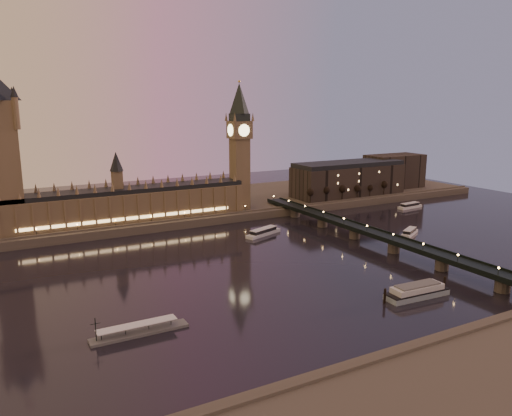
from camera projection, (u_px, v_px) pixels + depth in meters
The scene contains 17 objects.
ground at pixel (251, 266), 288.15m from camera, with size 700.00×700.00×0.00m, color black.
far_embankment at pixel (194, 205), 443.30m from camera, with size 560.00×130.00×6.00m, color #423D35.
palace_of_westminster at pixel (126, 200), 368.80m from camera, with size 180.00×26.62×52.00m.
big_ben at pixel (240, 139), 404.02m from camera, with size 17.68×17.68×104.00m.
westminster_bridge at pixel (373, 237), 329.85m from camera, with size 13.20×260.00×15.30m.
city_block at pixel (364, 176), 487.17m from camera, with size 155.00×45.00×34.00m.
bare_tree_0 at pixel (312, 193), 433.86m from camera, with size 5.96×5.96×12.13m.
bare_tree_1 at pixel (327, 192), 441.63m from camera, with size 5.96×5.96×12.13m.
bare_tree_2 at pixel (342, 190), 449.41m from camera, with size 5.96×5.96×12.13m.
bare_tree_3 at pixel (357, 189), 457.18m from camera, with size 5.96×5.96×12.13m.
bare_tree_4 at pixel (371, 187), 464.95m from camera, with size 5.96×5.96×12.13m.
bare_tree_5 at pixel (384, 186), 472.72m from camera, with size 5.96×5.96×12.13m.
cruise_boat_a at pixel (263, 232), 355.55m from camera, with size 31.52×17.59×4.99m.
cruise_boat_b at pixel (410, 206), 446.30m from camera, with size 26.40×9.07×4.78m.
cruise_boat_c at pixel (410, 232), 356.57m from camera, with size 22.08×15.76×4.39m.
moored_barge at pixel (417, 291), 242.01m from camera, with size 39.04×11.14×7.16m.
pontoon_pier at pixel (139, 331), 203.74m from camera, with size 40.21×6.70×10.72m.
Camera 1 is at (-128.83, -242.77, 92.96)m, focal length 35.00 mm.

